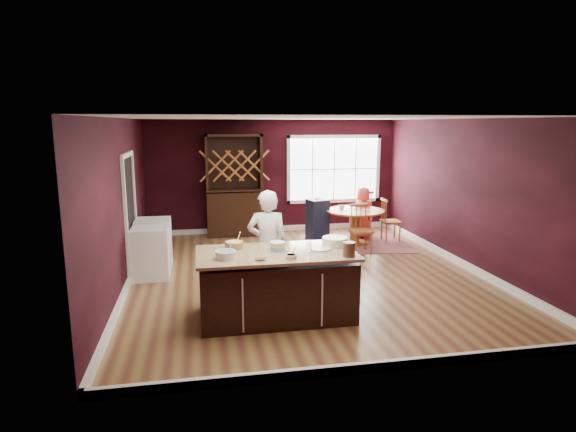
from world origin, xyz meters
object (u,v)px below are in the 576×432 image
object	(u,v)px
baker	(268,245)
seated_woman	(363,213)
chair_south	(361,229)
chair_north	(361,212)
high_chair	(317,220)
toddler	(318,206)
dining_table	(355,220)
washer	(151,253)
chair_east	(391,220)
hutch	(234,185)
kitchen_island	(276,286)
dryer	(154,243)
layer_cake	(277,246)

from	to	relation	value
baker	seated_woman	bearing A→B (deg)	-118.18
chair_south	chair_north	distance (m)	1.68
chair_south	high_chair	distance (m)	1.22
toddler	chair_south	bearing A→B (deg)	-60.27
dining_table	washer	distance (m)	4.51
chair_east	hutch	bearing A→B (deg)	72.38
washer	chair_north	bearing A→B (deg)	28.30
toddler	washer	xyz separation A→B (m)	(-3.45, -1.99, -0.37)
kitchen_island	toddler	distance (m)	4.38
dryer	baker	bearing A→B (deg)	-47.40
dining_table	hutch	bearing A→B (deg)	152.86
dining_table	baker	xyz separation A→B (m)	(-2.37, -2.99, 0.30)
baker	toddler	world-z (taller)	baker
kitchen_island	high_chair	size ratio (longest dim) A/B	2.11
layer_cake	seated_woman	bearing A→B (deg)	56.90
seated_woman	hutch	xyz separation A→B (m)	(-2.86, 0.85, 0.59)
seated_woman	hutch	world-z (taller)	hutch
toddler	dryer	world-z (taller)	toddler
seated_woman	toddler	distance (m)	1.10
kitchen_island	dining_table	size ratio (longest dim) A/B	1.68
chair_east	toddler	xyz separation A→B (m)	(-1.62, 0.27, 0.32)
kitchen_island	baker	world-z (taller)	baker
layer_cake	high_chair	size ratio (longest dim) A/B	0.29
kitchen_island	baker	xyz separation A→B (m)	(-0.01, 0.72, 0.39)
chair_east	chair_north	size ratio (longest dim) A/B	0.91
seated_woman	toddler	size ratio (longest dim) A/B	4.59
baker	high_chair	world-z (taller)	baker
seated_woman	hutch	bearing A→B (deg)	-23.66
baker	high_chair	distance (m)	3.64
washer	baker	bearing A→B (deg)	-36.39
chair_south	chair_north	xyz separation A→B (m)	(0.54, 1.60, 0.03)
washer	hutch	bearing A→B (deg)	60.49
dining_table	hutch	size ratio (longest dim) A/B	0.53
baker	hutch	world-z (taller)	hutch
layer_cake	washer	size ratio (longest dim) A/B	0.33
baker	kitchen_island	bearing A→B (deg)	100.94
chair_north	hutch	bearing A→B (deg)	-23.13
chair_east	dryer	xyz separation A→B (m)	(-5.07, -1.08, -0.04)
washer	dryer	size ratio (longest dim) A/B	0.98
layer_cake	dryer	world-z (taller)	layer_cake
layer_cake	toddler	distance (m)	4.28
high_chair	washer	size ratio (longest dim) A/B	1.15
dining_table	layer_cake	bearing A→B (deg)	-122.66
chair_north	seated_woman	xyz separation A→B (m)	(-0.09, -0.40, 0.06)
chair_north	toddler	world-z (taller)	chair_north
chair_east	dryer	distance (m)	5.18
layer_cake	toddler	world-z (taller)	layer_cake
kitchen_island	chair_south	bearing A→B (deg)	52.87
layer_cake	hutch	world-z (taller)	hutch
baker	dryer	world-z (taller)	baker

